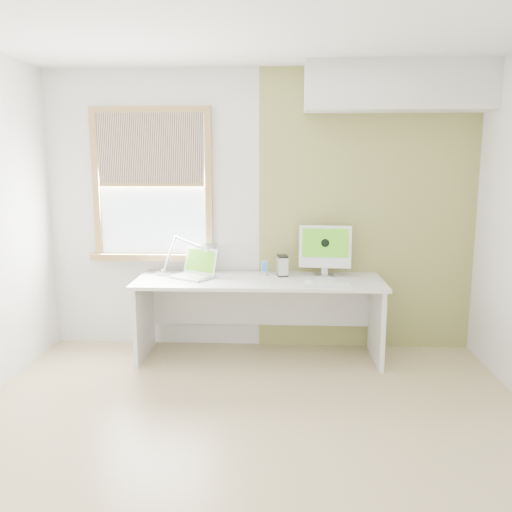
# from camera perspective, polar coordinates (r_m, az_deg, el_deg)

# --- Properties ---
(room) EXTENTS (4.04, 3.54, 2.64)m
(room) POSITION_cam_1_polar(r_m,az_deg,el_deg) (3.21, -0.84, 1.98)
(room) COLOR tan
(room) RESTS_ON ground
(accent_wall) EXTENTS (2.00, 0.02, 2.60)m
(accent_wall) POSITION_cam_1_polar(r_m,az_deg,el_deg) (5.00, 11.93, 4.69)
(accent_wall) COLOR #93974B
(accent_wall) RESTS_ON room
(soffit) EXTENTS (1.60, 0.40, 0.42)m
(soffit) POSITION_cam_1_polar(r_m,az_deg,el_deg) (4.89, 15.18, 17.38)
(soffit) COLOR white
(soffit) RESTS_ON room
(window) EXTENTS (1.20, 0.14, 1.42)m
(window) POSITION_cam_1_polar(r_m,az_deg,el_deg) (5.03, -11.21, 7.55)
(window) COLOR #AE8445
(window) RESTS_ON room
(desk) EXTENTS (2.20, 0.70, 0.73)m
(desk) POSITION_cam_1_polar(r_m,az_deg,el_deg) (4.77, 0.36, -4.67)
(desk) COLOR silver
(desk) RESTS_ON room
(desk_lamp) EXTENTS (0.64, 0.26, 0.36)m
(desk_lamp) POSITION_cam_1_polar(r_m,az_deg,el_deg) (4.83, -5.98, 0.13)
(desk_lamp) COLOR #B4B6B9
(desk_lamp) RESTS_ON desk
(laptop) EXTENTS (0.46, 0.44, 0.26)m
(laptop) POSITION_cam_1_polar(r_m,az_deg,el_deg) (4.79, -6.58, -1.51)
(laptop) COLOR #B4B6B9
(laptop) RESTS_ON desk
(phone_dock) EXTENTS (0.08, 0.08, 0.14)m
(phone_dock) POSITION_cam_1_polar(r_m,az_deg,el_deg) (4.83, 0.89, -1.65)
(phone_dock) COLOR #B4B6B9
(phone_dock) RESTS_ON desk
(external_drive) EXTENTS (0.11, 0.16, 0.19)m
(external_drive) POSITION_cam_1_polar(r_m,az_deg,el_deg) (4.81, 2.88, -1.05)
(external_drive) COLOR #B4B6B9
(external_drive) RESTS_ON desk
(imac) EXTENTS (0.48, 0.17, 0.46)m
(imac) POSITION_cam_1_polar(r_m,az_deg,el_deg) (4.81, 7.51, 0.89)
(imac) COLOR #B4B6B9
(imac) RESTS_ON desk
(keyboard) EXTENTS (0.42, 0.13, 0.02)m
(keyboard) POSITION_cam_1_polar(r_m,az_deg,el_deg) (4.46, 7.74, -3.14)
(keyboard) COLOR white
(keyboard) RESTS_ON desk
(mouse) EXTENTS (0.09, 0.12, 0.03)m
(mouse) POSITION_cam_1_polar(r_m,az_deg,el_deg) (4.53, 5.85, -2.80)
(mouse) COLOR white
(mouse) RESTS_ON desk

